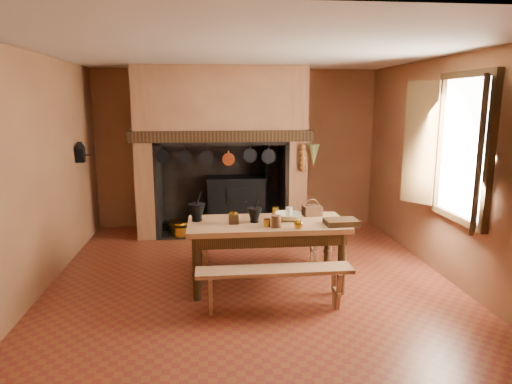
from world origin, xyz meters
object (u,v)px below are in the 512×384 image
work_table (267,232)px  mixing_bowl (288,216)px  bench_front (274,279)px  wicker_basket (312,210)px  coffee_grinder (234,218)px  iron_range (236,202)px

work_table → mixing_bowl: (0.27, 0.08, 0.17)m
bench_front → wicker_basket: (0.60, 0.90, 0.53)m
coffee_grinder → wicker_basket: (1.00, 0.28, 0.00)m
iron_range → coffee_grinder: size_ratio=8.95×
iron_range → bench_front: size_ratio=0.95×
mixing_bowl → wicker_basket: size_ratio=1.35×
coffee_grinder → bench_front: bearing=-57.1°
work_table → bench_front: work_table is taller
iron_range → bench_front: iron_range is taller
bench_front → mixing_bowl: (0.27, 0.73, 0.50)m
bench_front → wicker_basket: 1.21m
iron_range → wicker_basket: iron_range is taller
bench_front → mixing_bowl: mixing_bowl is taller
iron_range → mixing_bowl: (0.48, -2.58, 0.38)m
iron_range → bench_front: 3.32m
bench_front → work_table: bearing=90.0°
work_table → iron_range: bearing=94.6°
iron_range → wicker_basket: 2.58m
coffee_grinder → mixing_bowl: 0.68m
bench_front → iron_range: bearing=93.7°
work_table → coffee_grinder: coffee_grinder is taller
iron_range → bench_front: (0.21, -3.31, -0.13)m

